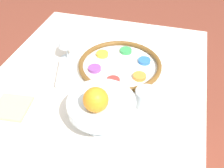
% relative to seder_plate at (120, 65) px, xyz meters
% --- Properties ---
extents(dining_table, '(1.13, 0.84, 0.76)m').
position_rel_seder_plate_xyz_m(dining_table, '(0.16, -0.07, -0.40)').
color(dining_table, silver).
rests_on(dining_table, ground_plane).
extents(seder_plate, '(0.34, 0.34, 0.03)m').
position_rel_seder_plate_xyz_m(seder_plate, '(0.00, 0.00, 0.00)').
color(seder_plate, white).
rests_on(seder_plate, dining_table).
extents(wine_glass, '(0.07, 0.07, 0.14)m').
position_rel_seder_plate_xyz_m(wine_glass, '(-0.00, -0.23, 0.08)').
color(wine_glass, silver).
rests_on(wine_glass, dining_table).
extents(fruit_stand, '(0.22, 0.22, 0.10)m').
position_rel_seder_plate_xyz_m(fruit_stand, '(0.30, 0.02, 0.06)').
color(fruit_stand, silver).
rests_on(fruit_stand, dining_table).
extents(orange_fruit, '(0.08, 0.08, 0.08)m').
position_rel_seder_plate_xyz_m(orange_fruit, '(0.34, 0.01, 0.12)').
color(orange_fruit, orange).
rests_on(orange_fruit, fruit_stand).
extents(bread_plate, '(0.18, 0.18, 0.02)m').
position_rel_seder_plate_xyz_m(bread_plate, '(0.33, -0.30, -0.01)').
color(bread_plate, silver).
rests_on(bread_plate, dining_table).
extents(napkin_roll, '(0.16, 0.08, 0.04)m').
position_rel_seder_plate_xyz_m(napkin_roll, '(0.11, -0.21, 0.00)').
color(napkin_roll, white).
rests_on(napkin_roll, dining_table).
extents(cup_near, '(0.08, 0.08, 0.07)m').
position_rel_seder_plate_xyz_m(cup_near, '(0.19, 0.14, 0.02)').
color(cup_near, silver).
rests_on(cup_near, dining_table).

